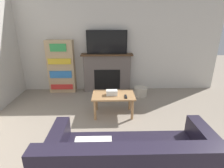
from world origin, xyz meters
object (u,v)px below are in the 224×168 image
object	(u,v)px
tv	(107,42)
bookshelf	(61,67)
coffee_table	(113,98)
fireplace	(107,72)
storage_basket	(141,91)

from	to	relation	value
tv	bookshelf	bearing A→B (deg)	-179.85
coffee_table	bookshelf	xyz separation A→B (m)	(-1.33, 1.32, 0.31)
fireplace	tv	xyz separation A→B (m)	(0.00, -0.02, 0.80)
fireplace	storage_basket	world-z (taller)	fireplace
fireplace	bookshelf	distance (m)	1.22
fireplace	coffee_table	size ratio (longest dim) A/B	1.60
storage_basket	bookshelf	bearing A→B (deg)	169.91
fireplace	storage_basket	bearing A→B (deg)	-24.44
bookshelf	storage_basket	size ratio (longest dim) A/B	4.07
fireplace	coffee_table	distance (m)	1.36
tv	coffee_table	world-z (taller)	tv
tv	storage_basket	world-z (taller)	tv
tv	coffee_table	bearing A→B (deg)	-84.67
bookshelf	coffee_table	bearing A→B (deg)	-44.87
bookshelf	fireplace	bearing A→B (deg)	1.09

